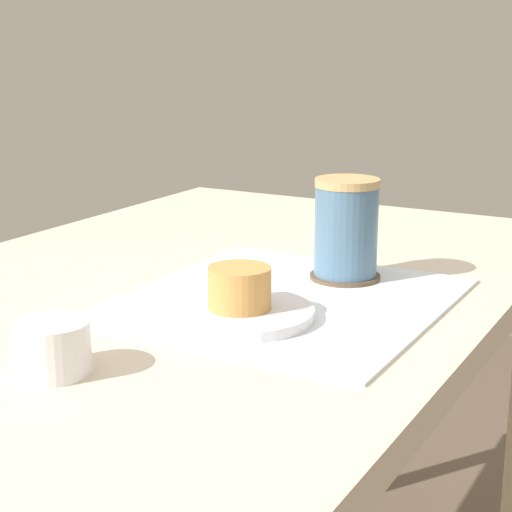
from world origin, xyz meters
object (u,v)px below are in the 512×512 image
object	(u,v)px
dining_table	(167,361)
sugar_bowl	(53,348)
coffee_mug	(347,227)
pastry	(240,288)
pastry_plate	(240,313)

from	to	relation	value
dining_table	sugar_bowl	world-z (taller)	sugar_bowl
coffee_mug	pastry	bearing A→B (deg)	169.88
dining_table	pastry_plate	xyz separation A→B (m)	(-0.04, -0.13, 0.09)
dining_table	pastry_plate	distance (m)	0.16
dining_table	pastry_plate	bearing A→B (deg)	-107.27
dining_table	pastry_plate	world-z (taller)	pastry_plate
dining_table	sugar_bowl	distance (m)	0.27
dining_table	pastry_plate	size ratio (longest dim) A/B	8.04
pastry	coffee_mug	size ratio (longest dim) A/B	0.56
pastry_plate	pastry	world-z (taller)	pastry
pastry	coffee_mug	world-z (taller)	coffee_mug
pastry_plate	coffee_mug	xyz separation A→B (m)	(0.20, -0.04, 0.06)
pastry_plate	sugar_bowl	world-z (taller)	sugar_bowl
pastry	sugar_bowl	xyz separation A→B (m)	(-0.21, 0.08, -0.01)
pastry_plate	coffee_mug	size ratio (longest dim) A/B	1.33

